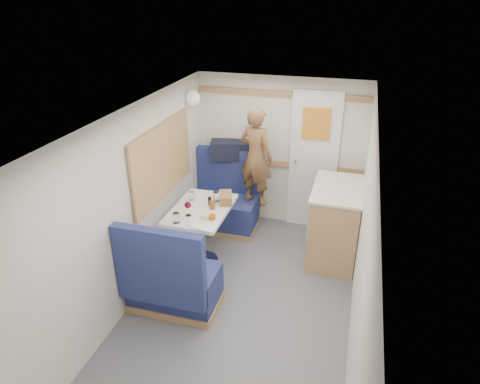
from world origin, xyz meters
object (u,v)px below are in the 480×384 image
(tumbler_mid, at_px, (192,196))
(bread_loaf, at_px, (226,198))
(galley_counter, at_px, (334,222))
(orange_fruit, at_px, (213,216))
(duffel_bag, at_px, (230,150))
(person, at_px, (256,157))
(tumbler_left, at_px, (176,218))
(tumbler_right, at_px, (216,197))
(bench_near, at_px, (172,284))
(dinette_table, at_px, (201,220))
(cheese_block, at_px, (205,217))
(bench_far, at_px, (225,207))
(wine_glass, at_px, (188,206))
(dome_light, at_px, (192,98))
(tray, at_px, (204,222))
(beer_glass, at_px, (212,205))
(pepper_grinder, at_px, (210,201))

(tumbler_mid, distance_m, bread_loaf, 0.40)
(galley_counter, height_order, orange_fruit, galley_counter)
(duffel_bag, distance_m, tumbler_mid, 1.00)
(person, relative_size, bread_loaf, 4.90)
(tumbler_left, relative_size, tumbler_right, 1.01)
(galley_counter, bearing_deg, tumbler_mid, -166.81)
(bench_near, bearing_deg, tumbler_right, 84.28)
(dinette_table, distance_m, person, 1.07)
(orange_fruit, height_order, cheese_block, orange_fruit)
(bench_far, xyz_separation_m, person, (0.43, -0.03, 0.78))
(wine_glass, distance_m, tumbler_right, 0.45)
(dome_light, xyz_separation_m, cheese_block, (0.53, -1.09, -0.99))
(tray, relative_size, bread_loaf, 1.20)
(wine_glass, bearing_deg, beer_glass, 46.86)
(tumbler_right, bearing_deg, tray, -85.40)
(person, xyz_separation_m, tumbler_mid, (-0.60, -0.67, -0.31))
(galley_counter, xyz_separation_m, person, (-1.04, 0.28, 0.61))
(duffel_bag, height_order, tray, duffel_bag)
(person, xyz_separation_m, pepper_grinder, (-0.36, -0.74, -0.31))
(tray, relative_size, beer_glass, 3.14)
(cheese_block, height_order, beer_glass, beer_glass)
(cheese_block, relative_size, pepper_grinder, 0.99)
(dome_light, height_order, wine_glass, dome_light)
(bench_near, distance_m, wine_glass, 0.86)
(galley_counter, xyz_separation_m, wine_glass, (-1.54, -0.75, 0.38))
(beer_glass, xyz_separation_m, pepper_grinder, (-0.06, 0.08, 0.00))
(galley_counter, bearing_deg, bread_loaf, -165.28)
(dome_light, xyz_separation_m, tumbler_right, (0.50, -0.63, -0.97))
(dome_light, bearing_deg, dinette_table, -65.35)
(wine_glass, xyz_separation_m, tumbler_right, (0.18, 0.41, -0.07))
(bench_far, xyz_separation_m, orange_fruit, (0.22, -1.09, 0.47))
(person, distance_m, cheese_block, 1.16)
(tumbler_mid, distance_m, beer_glass, 0.34)
(tray, height_order, beer_glass, beer_glass)
(dinette_table, bearing_deg, tumbler_right, 63.42)
(orange_fruit, bearing_deg, dome_light, 119.58)
(cheese_block, xyz_separation_m, wine_glass, (-0.21, 0.04, 0.09))
(galley_counter, relative_size, cheese_block, 8.99)
(orange_fruit, xyz_separation_m, tumbler_left, (-0.36, -0.14, 0.00))
(dome_light, bearing_deg, bread_loaf, -45.53)
(cheese_block, height_order, tumbler_left, tumbler_left)
(galley_counter, height_order, bread_loaf, galley_counter)
(duffel_bag, relative_size, tumbler_left, 4.44)
(tumbler_mid, bearing_deg, wine_glass, -73.84)
(bench_near, relative_size, pepper_grinder, 10.15)
(dinette_table, xyz_separation_m, tray, (0.15, -0.30, 0.16))
(dome_light, xyz_separation_m, beer_glass, (0.52, -0.83, -0.98))
(bread_loaf, bearing_deg, duffel_bag, 103.38)
(orange_fruit, bearing_deg, bench_near, -109.40)
(dinette_table, height_order, cheese_block, cheese_block)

